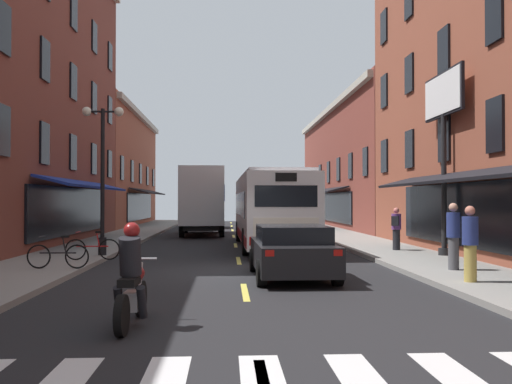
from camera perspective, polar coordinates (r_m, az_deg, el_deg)
The scene contains 16 objects.
ground_plane at distance 16.02m, azimuth -1.54°, elevation -8.25°, with size 34.80×80.00×0.10m, color black.
lane_centre_dashes at distance 15.77m, azimuth -1.51°, elevation -8.17°, with size 0.14×73.90×0.01m.
sidewalk_left at distance 16.92m, azimuth -22.11°, elevation -7.39°, with size 3.00×80.00×0.14m, color gray.
sidewalk_right at distance 17.20m, azimuth 18.69°, elevation -7.30°, with size 3.00×80.00×0.14m, color gray.
billboard_sign at distance 20.60m, azimuth 18.43°, elevation 7.50°, with size 0.40×3.25×6.29m.
transit_bus at distance 24.14m, azimuth 1.40°, elevation -1.74°, with size 2.76×11.67×3.13m.
box_truck at distance 32.93m, azimuth -5.44°, elevation -0.93°, with size 2.63×7.69×3.85m.
sedan_near at distance 14.67m, azimuth 3.64°, elevation -5.96°, with size 2.06×4.29×1.37m.
sedan_mid at distance 42.11m, azimuth -4.70°, elevation -2.63°, with size 1.98×4.40×1.43m.
motorcycle_rider at distance 9.30m, azimuth -12.46°, elevation -8.86°, with size 0.62×2.07×1.66m.
bicycle_near at distance 16.51m, azimuth -19.37°, elevation -6.06°, with size 1.71×0.48×0.91m.
bicycle_mid at distance 18.55m, azimuth -16.19°, elevation -5.50°, with size 1.71×0.48×0.91m.
pedestrian_near at distance 22.04m, azimuth 13.99°, elevation -3.52°, with size 0.44×0.52×1.60m.
pedestrian_mid at distance 16.16m, azimuth 19.33°, elevation -4.14°, with size 0.36×0.36×1.80m.
pedestrian_far at distance 13.91m, azimuth 20.83°, elevation -4.80°, with size 0.36×0.36×1.75m.
street_lamp_twin at distance 20.12m, azimuth -15.24°, elevation 1.90°, with size 1.42×0.32×5.10m.
Camera 1 is at (-0.41, -15.89, 2.00)m, focal length 39.58 mm.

